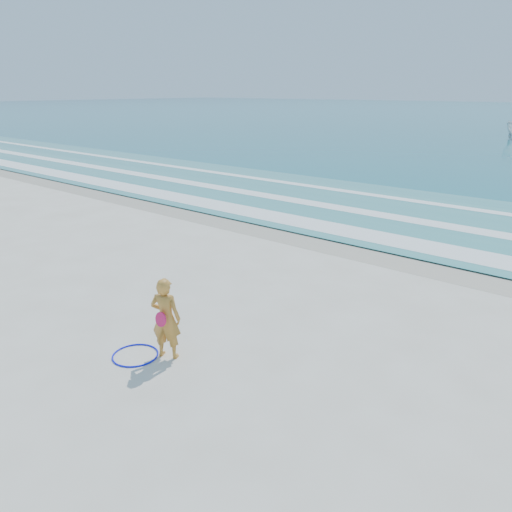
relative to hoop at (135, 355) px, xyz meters
The scene contains 8 objects.
ground 0.68m from the hoop, 152.14° to the right, with size 400.00×400.00×0.00m, color silver.
wet_sand 8.70m from the hoop, 93.98° to the left, with size 400.00×2.40×0.00m, color #B2A893.
shallow 13.69m from the hoop, 92.53° to the left, with size 400.00×10.00×0.01m, color #59B7AD.
foam_near 10.00m from the hoop, 93.46° to the left, with size 400.00×1.40×0.01m, color white.
foam_mid 12.89m from the hoop, 92.69° to the left, with size 400.00×0.90×0.01m, color white.
foam_far 16.19m from the hoop, 92.14° to the left, with size 400.00×0.60×0.01m, color white.
hoop is the anchor object (origin of this frame).
woman 0.98m from the hoop, 39.43° to the left, with size 0.67×0.58×1.56m.
Camera 1 is at (7.64, -4.56, 4.75)m, focal length 35.00 mm.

